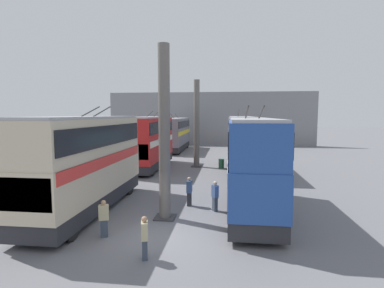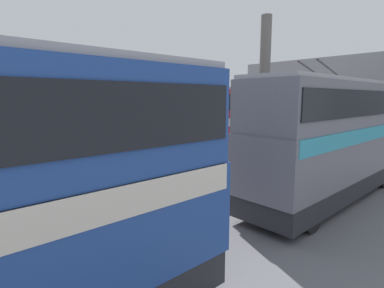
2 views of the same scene
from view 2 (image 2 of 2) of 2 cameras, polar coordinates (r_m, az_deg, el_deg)
name	(u,v)px [view 2 (image 2 of 2)]	position (r m, az deg, el deg)	size (l,w,h in m)	color
support_column_far	(264,100)	(17.33, 13.49, 8.11)	(1.05, 1.05, 8.81)	#605B56
bus_left_far	(332,133)	(14.04, 25.10, 1.92)	(10.52, 2.54, 5.76)	black
bus_right_mid	(191,122)	(19.22, -0.21, 4.29)	(10.08, 2.54, 5.74)	black
bus_right_far	(304,115)	(31.08, 20.50, 5.14)	(11.35, 2.54, 5.43)	black
oil_drum	(297,177)	(15.97, 19.29, -6.02)	(0.56, 0.56, 0.93)	#235638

